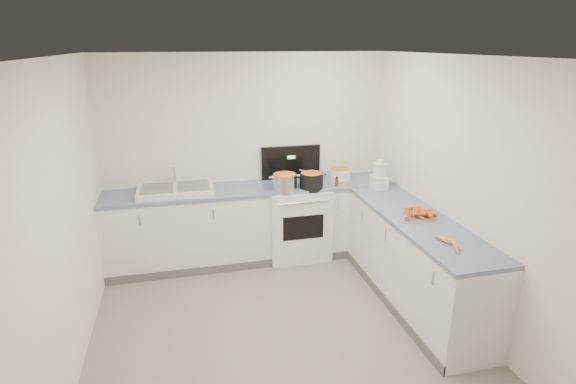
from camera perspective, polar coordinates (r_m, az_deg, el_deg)
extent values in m
cube|color=white|center=(5.61, -4.45, -4.16)|extent=(3.50, 0.60, 0.90)
cube|color=slate|center=(5.45, -4.57, 0.41)|extent=(3.50, 0.62, 0.04)
cube|color=white|center=(4.85, 15.82, -8.65)|extent=(0.60, 2.20, 0.90)
cube|color=slate|center=(4.66, 16.32, -3.48)|extent=(0.62, 2.20, 0.04)
cube|color=white|center=(5.69, 1.08, -3.76)|extent=(0.76, 0.65, 0.90)
cube|color=black|center=(5.74, 0.36, 3.82)|extent=(0.76, 0.05, 0.42)
cube|color=white|center=(5.37, -14.10, 0.25)|extent=(0.86, 0.52, 0.07)
cube|color=slate|center=(5.37, -16.31, 0.47)|extent=(0.36, 0.42, 0.01)
cube|color=slate|center=(5.36, -11.94, 0.80)|extent=(0.36, 0.42, 0.01)
cylinder|color=silver|center=(5.54, -14.23, 2.47)|extent=(0.03, 0.03, 0.24)
cylinder|color=silver|center=(5.30, -0.43, 1.18)|extent=(0.36, 0.36, 0.21)
cylinder|color=black|center=(5.39, 3.00, 1.38)|extent=(0.33, 0.33, 0.20)
cylinder|color=#AD7A47|center=(5.36, 3.02, 2.51)|extent=(0.24, 0.28, 0.01)
cylinder|color=white|center=(5.76, 6.55, 2.28)|extent=(0.32, 0.32, 0.14)
cylinder|color=#593319|center=(5.48, 6.20, 1.25)|extent=(0.04, 0.04, 0.10)
cylinder|color=#E5B266|center=(5.46, 7.16, 1.02)|extent=(0.05, 0.05, 0.08)
cube|color=white|center=(5.47, 11.47, 1.23)|extent=(0.19, 0.22, 0.15)
cylinder|color=silver|center=(5.43, 11.57, 2.81)|extent=(0.16, 0.16, 0.16)
cylinder|color=white|center=(5.40, 11.64, 3.83)|extent=(0.10, 0.10, 0.04)
cone|color=orange|center=(4.72, 16.45, -2.69)|extent=(0.22, 0.06, 0.04)
cone|color=orange|center=(4.76, 17.30, -2.60)|extent=(0.17, 0.14, 0.04)
cone|color=orange|center=(4.64, 16.49, -3.07)|extent=(0.09, 0.19, 0.04)
cone|color=orange|center=(4.63, 14.87, -2.91)|extent=(0.14, 0.20, 0.05)
cone|color=orange|center=(4.85, 15.36, -1.99)|extent=(0.18, 0.09, 0.04)
cone|color=orange|center=(4.72, 17.01, -2.76)|extent=(0.09, 0.18, 0.04)
cone|color=orange|center=(4.77, 17.85, -2.59)|extent=(0.15, 0.17, 0.04)
cone|color=orange|center=(4.74, 15.30, -2.47)|extent=(0.17, 0.06, 0.04)
cone|color=orange|center=(4.85, 15.31, -1.95)|extent=(0.18, 0.14, 0.05)
cone|color=orange|center=(4.70, 16.20, -2.23)|extent=(0.15, 0.15, 0.05)
cone|color=orange|center=(4.62, 15.79, -2.69)|extent=(0.22, 0.09, 0.04)
cone|color=orange|center=(4.65, 17.41, -2.60)|extent=(0.07, 0.19, 0.04)
cone|color=orange|center=(4.70, 17.30, -2.24)|extent=(0.19, 0.06, 0.05)
cone|color=orange|center=(4.61, 15.71, -2.62)|extent=(0.14, 0.19, 0.04)
cone|color=orange|center=(4.71, 16.27, -2.36)|extent=(0.07, 0.22, 0.05)
cone|color=orange|center=(4.73, 17.11, -2.25)|extent=(0.19, 0.15, 0.05)
cone|color=orange|center=(4.06, 20.61, -6.69)|extent=(0.11, 0.19, 0.04)
cone|color=orange|center=(4.12, 20.55, -6.29)|extent=(0.05, 0.19, 0.04)
cone|color=orange|center=(4.16, 19.98, -5.99)|extent=(0.08, 0.20, 0.04)
cone|color=orange|center=(4.18, 19.08, -5.74)|extent=(0.06, 0.19, 0.04)
cube|color=tan|center=(5.37, -17.32, 0.48)|extent=(0.02, 0.04, 0.00)
cube|color=tan|center=(5.48, -16.98, 0.78)|extent=(0.04, 0.05, 0.00)
cube|color=tan|center=(5.38, -15.64, 0.57)|extent=(0.04, 0.04, 0.00)
cube|color=tan|center=(5.35, -15.50, 0.57)|extent=(0.04, 0.03, 0.00)
cube|color=tan|center=(5.48, -15.53, 0.92)|extent=(0.01, 0.04, 0.00)
cube|color=tan|center=(5.34, -15.22, 0.55)|extent=(0.04, 0.04, 0.00)
cube|color=tan|center=(5.49, -15.96, 0.94)|extent=(0.04, 0.01, 0.00)
cube|color=tan|center=(5.26, -16.50, 0.11)|extent=(0.03, 0.04, 0.00)
cube|color=tan|center=(5.45, -16.86, 0.71)|extent=(0.03, 0.02, 0.00)
cube|color=tan|center=(5.31, -15.53, 0.39)|extent=(0.04, 0.04, 0.00)
cube|color=tan|center=(5.26, -16.98, 0.06)|extent=(0.03, 0.01, 0.00)
cube|color=tan|center=(5.40, -15.41, 0.71)|extent=(0.04, 0.02, 0.00)
cube|color=tan|center=(5.25, -16.96, 0.05)|extent=(0.02, 0.05, 0.00)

